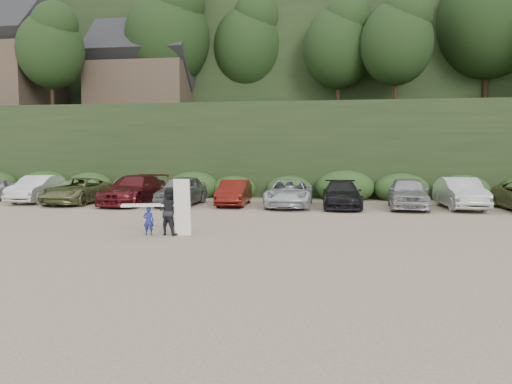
# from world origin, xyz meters

# --- Properties ---
(ground) EXTENTS (120.00, 120.00, 0.00)m
(ground) POSITION_xyz_m (0.00, 0.00, 0.00)
(ground) COLOR tan
(ground) RESTS_ON ground
(hillside_backdrop) EXTENTS (90.00, 41.50, 28.00)m
(hillside_backdrop) POSITION_xyz_m (-0.26, 35.93, 11.22)
(hillside_backdrop) COLOR black
(hillside_backdrop) RESTS_ON ground
(parked_cars) EXTENTS (39.62, 5.70, 1.60)m
(parked_cars) POSITION_xyz_m (2.52, 9.89, 0.74)
(parked_cars) COLOR silver
(parked_cars) RESTS_ON ground
(child_surfer) EXTENTS (1.85, 1.05, 1.07)m
(child_surfer) POSITION_xyz_m (-2.62, 0.17, 0.73)
(child_surfer) COLOR navy
(child_surfer) RESTS_ON ground
(adult_surfer) EXTENTS (1.29, 0.83, 1.94)m
(adult_surfer) POSITION_xyz_m (-1.90, 0.32, 0.84)
(adult_surfer) COLOR black
(adult_surfer) RESTS_ON ground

